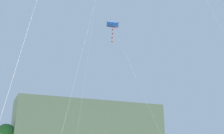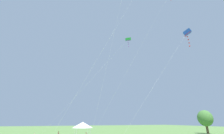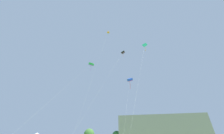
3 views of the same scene
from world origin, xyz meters
name	(u,v)px [view 3 (image 3 of 3)]	position (x,y,z in m)	size (l,w,h in m)	color
distant_building	(161,131)	(17.97, 53.39, 5.86)	(35.60, 10.84, 11.73)	gray
kite_orange_diamond_0	(108,32)	(3.70, 12.35, 26.25)	(4.70, 4.69, 26.77)	silver
kite_green_box_1	(91,64)	(-1.23, 15.23, 18.82)	(4.07, 15.40, 19.44)	silver
kite_blue_box_2	(130,80)	(7.88, 20.69, 16.12)	(2.11, 12.96, 16.86)	silver
kite_cyan_delta_3	(145,45)	(11.96, 11.38, 19.56)	(4.92, 10.03, 20.06)	silver
kite_black_box_4	(123,53)	(6.52, 19.97, 24.87)	(8.77, 12.66, 25.55)	silver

